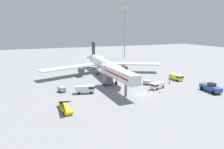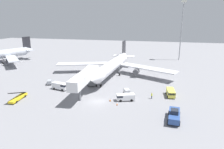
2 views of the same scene
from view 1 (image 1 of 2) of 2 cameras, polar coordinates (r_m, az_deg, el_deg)
ground_plane at (r=57.08m, az=8.24°, el=-5.43°), size 300.00×300.00×0.00m
airplane_at_gate at (r=78.49m, az=-2.42°, el=2.95°), size 48.92×43.97×11.80m
jet_bridge at (r=57.84m, az=1.38°, el=0.20°), size 3.99×19.18×6.87m
pushback_tug at (r=64.52m, az=26.25°, el=-3.35°), size 2.97×6.81×2.71m
belt_loader_truck at (r=46.26m, az=-13.26°, el=-9.07°), size 2.38×7.07×3.28m
service_van_mid_right at (r=57.05m, az=-7.53°, el=-4.08°), size 5.52×2.99×2.22m
service_van_near_right at (r=74.51m, az=17.82°, el=-0.69°), size 2.63×5.30×1.96m
service_van_outer_right at (r=62.45m, az=12.75°, el=-2.98°), size 5.24×3.45×1.87m
baggage_cart_near_left at (r=59.68m, az=-14.11°, el=-4.04°), size 2.20×2.86×1.50m
baggage_cart_near_center at (r=66.41m, az=9.97°, el=-2.16°), size 2.34×2.67×1.45m
ground_crew_worker_foreground at (r=68.94m, az=16.13°, el=-1.80°), size 0.46×0.46×1.78m
safety_cone_alpha at (r=59.43m, az=10.43°, el=-4.42°), size 0.46×0.46×0.70m
safety_cone_bravo at (r=59.10m, az=13.48°, el=-4.72°), size 0.39×0.39×0.60m
apron_light_mast at (r=123.06m, az=3.68°, el=14.10°), size 2.40×2.40×30.39m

